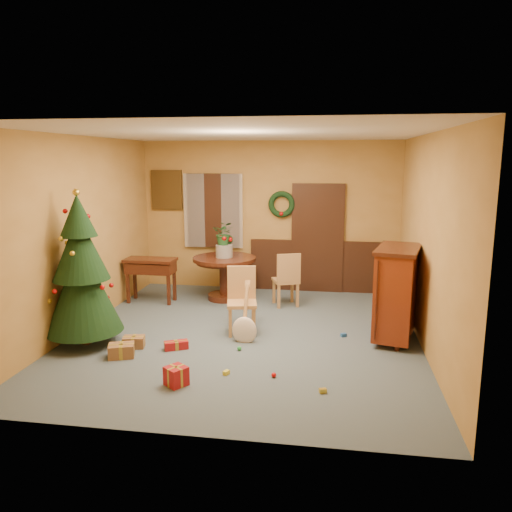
% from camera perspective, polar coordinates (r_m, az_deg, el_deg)
% --- Properties ---
extents(room_envelope, '(5.50, 5.50, 5.50)m').
position_cam_1_polar(room_envelope, '(9.74, 2.67, 2.53)').
color(room_envelope, '#3A4B55').
rests_on(room_envelope, ground).
extents(dining_table, '(1.16, 1.16, 0.79)m').
position_cam_1_polar(dining_table, '(9.16, -3.63, -1.59)').
color(dining_table, black).
rests_on(dining_table, floor).
extents(urn, '(0.31, 0.31, 0.23)m').
position_cam_1_polar(urn, '(9.09, -3.65, 0.58)').
color(urn, slate).
rests_on(urn, dining_table).
extents(centerpiece_plant, '(0.38, 0.33, 0.42)m').
position_cam_1_polar(centerpiece_plant, '(9.04, -3.68, 2.61)').
color(centerpiece_plant, '#1E4C23').
rests_on(centerpiece_plant, urn).
extents(chair_near, '(0.50, 0.50, 0.99)m').
position_cam_1_polar(chair_near, '(7.45, -1.64, -4.77)').
color(chair_near, '#A37241').
rests_on(chair_near, floor).
extents(chair_far, '(0.54, 0.54, 0.96)m').
position_cam_1_polar(chair_far, '(8.73, 3.55, -2.50)').
color(chair_far, '#A37241').
rests_on(chair_far, floor).
extents(guitar, '(0.38, 0.55, 0.81)m').
position_cam_1_polar(guitar, '(7.06, -1.35, -6.62)').
color(guitar, '#F0DEC8').
rests_on(guitar, floor).
extents(plant_stand, '(0.30, 0.30, 0.78)m').
position_cam_1_polar(plant_stand, '(9.28, -3.26, -1.87)').
color(plant_stand, black).
rests_on(plant_stand, floor).
extents(stand_plant, '(0.26, 0.23, 0.41)m').
position_cam_1_polar(stand_plant, '(9.18, -3.29, 1.19)').
color(stand_plant, '#19471E').
rests_on(stand_plant, plant_stand).
extents(christmas_tree, '(1.05, 1.05, 2.17)m').
position_cam_1_polar(christmas_tree, '(7.24, -19.31, -1.78)').
color(christmas_tree, '#382111').
rests_on(christmas_tree, floor).
extents(writing_desk, '(0.91, 0.46, 0.80)m').
position_cam_1_polar(writing_desk, '(9.17, -11.94, -1.50)').
color(writing_desk, black).
rests_on(writing_desk, floor).
extents(sideboard, '(0.79, 1.15, 1.35)m').
position_cam_1_polar(sideboard, '(7.33, 15.72, -3.87)').
color(sideboard, '#61250B').
rests_on(sideboard, floor).
extents(gift_a, '(0.39, 0.33, 0.18)m').
position_cam_1_polar(gift_a, '(6.89, -15.13, -10.39)').
color(gift_a, brown).
rests_on(gift_a, floor).
extents(gift_b, '(0.31, 0.31, 0.22)m').
position_cam_1_polar(gift_b, '(5.96, -9.11, -13.38)').
color(gift_b, maroon).
rests_on(gift_b, floor).
extents(gift_c, '(0.32, 0.25, 0.16)m').
position_cam_1_polar(gift_c, '(7.18, -13.79, -9.52)').
color(gift_c, brown).
rests_on(gift_c, floor).
extents(gift_d, '(0.34, 0.26, 0.11)m').
position_cam_1_polar(gift_d, '(7.01, -9.10, -10.03)').
color(gift_d, maroon).
rests_on(gift_d, floor).
extents(toy_a, '(0.09, 0.09, 0.05)m').
position_cam_1_polar(toy_a, '(7.50, 9.97, -8.88)').
color(toy_a, '#255BA1').
rests_on(toy_a, floor).
extents(toy_b, '(0.06, 0.06, 0.06)m').
position_cam_1_polar(toy_b, '(6.89, -1.92, -10.51)').
color(toy_b, green).
rests_on(toy_b, floor).
extents(toy_c, '(0.08, 0.09, 0.05)m').
position_cam_1_polar(toy_c, '(6.19, -3.42, -13.16)').
color(toy_c, yellow).
rests_on(toy_c, floor).
extents(toy_d, '(0.06, 0.06, 0.06)m').
position_cam_1_polar(toy_d, '(6.11, 2.05, -13.44)').
color(toy_d, red).
rests_on(toy_d, floor).
extents(toy_e, '(0.09, 0.08, 0.05)m').
position_cam_1_polar(toy_e, '(5.79, 7.64, -15.01)').
color(toy_e, gold).
rests_on(toy_e, floor).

